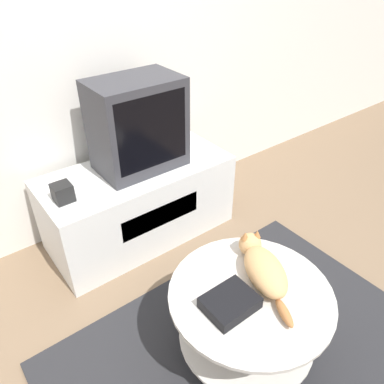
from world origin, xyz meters
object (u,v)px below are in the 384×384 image
at_px(speaker, 63,193).
at_px(dvd_box, 230,303).
at_px(tv, 138,125).
at_px(cat, 263,266).

height_order(speaker, dvd_box, speaker).
distance_m(tv, dvd_box, 1.17).
xyz_separation_m(tv, cat, (-0.01, -1.06, -0.30)).
height_order(tv, speaker, tv).
xyz_separation_m(tv, dvd_box, (-0.24, -1.10, -0.33)).
bearing_deg(dvd_box, tv, 77.42).
relative_size(tv, speaker, 5.45).
bearing_deg(cat, speaker, 51.35).
height_order(speaker, cat, speaker).
distance_m(tv, speaker, 0.58).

